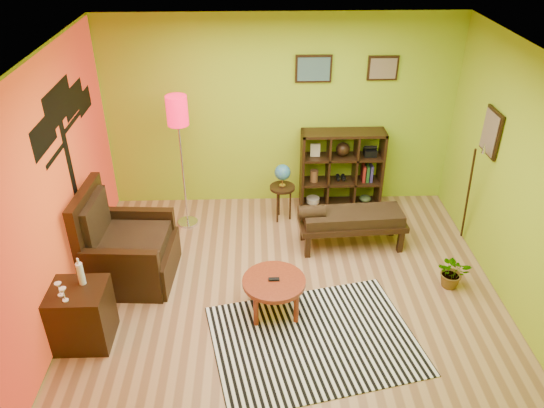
{
  "coord_description": "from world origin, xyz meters",
  "views": [
    {
      "loc": [
        -0.36,
        -4.88,
        4.16
      ],
      "look_at": [
        -0.18,
        0.32,
        1.05
      ],
      "focal_mm": 35.0,
      "sensor_mm": 36.0,
      "label": 1
    }
  ],
  "objects_px": {
    "coffee_table": "(274,284)",
    "floor_lamp": "(178,123)",
    "potted_plant": "(452,275)",
    "armchair": "(125,252)",
    "cube_shelf": "(342,170)",
    "bench": "(349,219)",
    "globe_table": "(282,179)",
    "side_cabinet": "(82,315)"
  },
  "relations": [
    {
      "from": "coffee_table",
      "to": "bench",
      "type": "relative_size",
      "value": 0.49
    },
    {
      "from": "coffee_table",
      "to": "potted_plant",
      "type": "relative_size",
      "value": 1.66
    },
    {
      "from": "floor_lamp",
      "to": "armchair",
      "type": "bearing_deg",
      "value": -117.02
    },
    {
      "from": "armchair",
      "to": "floor_lamp",
      "type": "xyz_separation_m",
      "value": [
        0.61,
        1.19,
        1.18
      ]
    },
    {
      "from": "coffee_table",
      "to": "potted_plant",
      "type": "bearing_deg",
      "value": 9.33
    },
    {
      "from": "side_cabinet",
      "to": "floor_lamp",
      "type": "xyz_separation_m",
      "value": [
        0.85,
        2.26,
        1.2
      ]
    },
    {
      "from": "side_cabinet",
      "to": "potted_plant",
      "type": "distance_m",
      "value": 4.25
    },
    {
      "from": "bench",
      "to": "potted_plant",
      "type": "distance_m",
      "value": 1.45
    },
    {
      "from": "cube_shelf",
      "to": "potted_plant",
      "type": "relative_size",
      "value": 2.81
    },
    {
      "from": "side_cabinet",
      "to": "bench",
      "type": "height_order",
      "value": "side_cabinet"
    },
    {
      "from": "coffee_table",
      "to": "armchair",
      "type": "height_order",
      "value": "armchair"
    },
    {
      "from": "side_cabinet",
      "to": "potted_plant",
      "type": "height_order",
      "value": "side_cabinet"
    },
    {
      "from": "coffee_table",
      "to": "side_cabinet",
      "type": "xyz_separation_m",
      "value": [
        -2.02,
        -0.4,
        -0.03
      ]
    },
    {
      "from": "side_cabinet",
      "to": "potted_plant",
      "type": "relative_size",
      "value": 2.34
    },
    {
      "from": "side_cabinet",
      "to": "bench",
      "type": "relative_size",
      "value": 0.69
    },
    {
      "from": "cube_shelf",
      "to": "potted_plant",
      "type": "xyz_separation_m",
      "value": [
        1.07,
        -1.96,
        -0.43
      ]
    },
    {
      "from": "potted_plant",
      "to": "coffee_table",
      "type": "bearing_deg",
      "value": -170.67
    },
    {
      "from": "floor_lamp",
      "to": "coffee_table",
      "type": "bearing_deg",
      "value": -57.85
    },
    {
      "from": "coffee_table",
      "to": "globe_table",
      "type": "height_order",
      "value": "globe_table"
    },
    {
      "from": "coffee_table",
      "to": "bench",
      "type": "xyz_separation_m",
      "value": [
        1.04,
        1.24,
        0.04
      ]
    },
    {
      "from": "bench",
      "to": "potted_plant",
      "type": "xyz_separation_m",
      "value": [
        1.12,
        -0.89,
        -0.25
      ]
    },
    {
      "from": "armchair",
      "to": "cube_shelf",
      "type": "distance_m",
      "value": 3.32
    },
    {
      "from": "armchair",
      "to": "side_cabinet",
      "type": "distance_m",
      "value": 1.1
    },
    {
      "from": "side_cabinet",
      "to": "armchair",
      "type": "bearing_deg",
      "value": 77.48
    },
    {
      "from": "side_cabinet",
      "to": "globe_table",
      "type": "xyz_separation_m",
      "value": [
        2.21,
        2.35,
        0.31
      ]
    },
    {
      "from": "side_cabinet",
      "to": "floor_lamp",
      "type": "height_order",
      "value": "floor_lamp"
    },
    {
      "from": "coffee_table",
      "to": "bench",
      "type": "distance_m",
      "value": 1.62
    },
    {
      "from": "coffee_table",
      "to": "potted_plant",
      "type": "height_order",
      "value": "coffee_table"
    },
    {
      "from": "coffee_table",
      "to": "floor_lamp",
      "type": "relative_size",
      "value": 0.37
    },
    {
      "from": "armchair",
      "to": "cube_shelf",
      "type": "bearing_deg",
      "value": 29.72
    },
    {
      "from": "armchair",
      "to": "globe_table",
      "type": "relative_size",
      "value": 1.39
    },
    {
      "from": "coffee_table",
      "to": "cube_shelf",
      "type": "bearing_deg",
      "value": 64.74
    },
    {
      "from": "potted_plant",
      "to": "bench",
      "type": "bearing_deg",
      "value": 141.57
    },
    {
      "from": "floor_lamp",
      "to": "bench",
      "type": "distance_m",
      "value": 2.57
    },
    {
      "from": "cube_shelf",
      "to": "bench",
      "type": "xyz_separation_m",
      "value": [
        -0.05,
        -1.07,
        -0.19
      ]
    },
    {
      "from": "floor_lamp",
      "to": "globe_table",
      "type": "height_order",
      "value": "floor_lamp"
    },
    {
      "from": "coffee_table",
      "to": "potted_plant",
      "type": "distance_m",
      "value": 2.2
    },
    {
      "from": "bench",
      "to": "armchair",
      "type": "bearing_deg",
      "value": -168.65
    },
    {
      "from": "globe_table",
      "to": "cube_shelf",
      "type": "relative_size",
      "value": 0.73
    },
    {
      "from": "floor_lamp",
      "to": "potted_plant",
      "type": "bearing_deg",
      "value": -24.38
    },
    {
      "from": "floor_lamp",
      "to": "bench",
      "type": "relative_size",
      "value": 1.33
    },
    {
      "from": "armchair",
      "to": "side_cabinet",
      "type": "bearing_deg",
      "value": -102.52
    }
  ]
}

